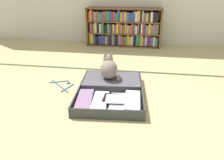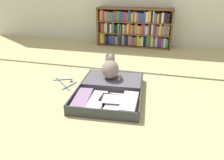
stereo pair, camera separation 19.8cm
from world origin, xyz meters
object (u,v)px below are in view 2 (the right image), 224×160
(bookshelf, at_px, (134,28))
(clothes_hanger, at_px, (65,83))
(open_suitcase, at_px, (111,90))
(black_cat, at_px, (110,68))

(bookshelf, height_order, clothes_hanger, bookshelf)
(bookshelf, height_order, open_suitcase, bookshelf)
(black_cat, bearing_deg, bookshelf, 90.94)
(black_cat, bearing_deg, clothes_hanger, -171.79)
(bookshelf, distance_m, black_cat, 1.77)
(open_suitcase, xyz_separation_m, black_cat, (-0.05, 0.18, 0.16))
(open_suitcase, relative_size, clothes_hanger, 2.96)
(clothes_hanger, bearing_deg, bookshelf, 75.18)
(clothes_hanger, bearing_deg, open_suitcase, -10.78)
(open_suitcase, distance_m, black_cat, 0.25)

